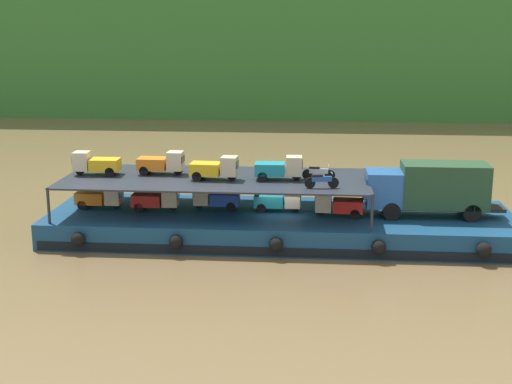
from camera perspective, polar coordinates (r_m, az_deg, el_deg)
ground_plane at (r=41.88m, az=1.96°, el=-3.63°), size 400.00×400.00×0.00m
cargo_barge at (r=41.63m, az=1.97°, el=-2.66°), size 27.04×8.44×1.50m
covered_lorry at (r=41.43m, az=13.87°, el=0.36°), size 7.87×2.34×3.10m
cargo_rack at (r=41.36m, az=-3.26°, el=1.06°), size 17.84×7.02×2.00m
mini_truck_lower_stern at (r=43.27m, az=-12.46°, el=-0.38°), size 2.76×1.24×1.38m
mini_truck_lower_aft at (r=42.18m, az=-8.04°, el=-0.55°), size 2.77×1.25×1.38m
mini_truck_lower_mid at (r=42.14m, az=-3.28°, el=-0.45°), size 2.76×1.23×1.38m
mini_truck_lower_fore at (r=41.59m, az=1.84°, el=-0.62°), size 2.77×1.25×1.38m
mini_truck_lower_bow at (r=40.77m, az=6.64°, el=-1.00°), size 2.79×1.28×1.38m
mini_truck_upper_stern at (r=43.07m, az=-12.81°, el=2.26°), size 2.77×1.25×1.38m
mini_truck_upper_mid at (r=42.55m, az=-7.62°, el=2.35°), size 2.77×1.24×1.38m
mini_truck_upper_fore at (r=40.72m, az=-3.32°, el=1.94°), size 2.80×1.30×1.38m
mini_truck_upper_bow at (r=40.67m, az=1.91°, el=1.94°), size 2.77×1.25×1.38m
motorcycle_upper_port at (r=38.79m, az=5.29°, el=0.93°), size 1.90×0.55×0.87m
motorcycle_upper_centre at (r=40.85m, az=5.06°, el=1.58°), size 1.90×0.55×0.87m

